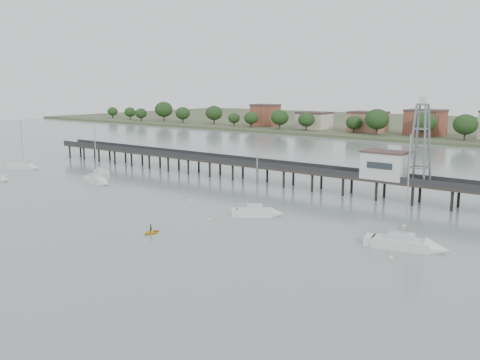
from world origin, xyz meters
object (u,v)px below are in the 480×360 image
object	(u,v)px
lattice_tower	(420,144)
white_tender	(102,172)
pier	(275,167)
sailboat_c	(262,213)
sailboat_f	(26,167)
sailboat_d	(415,246)
yellow_dinghy	(151,233)
sailboat_b	(99,181)

from	to	relation	value
lattice_tower	white_tender	bearing A→B (deg)	-168.95
pier	sailboat_c	distance (m)	29.33
sailboat_f	white_tender	world-z (taller)	sailboat_f
white_tender	sailboat_d	bearing A→B (deg)	-13.77
white_tender	yellow_dinghy	size ratio (longest dim) A/B	1.57
sailboat_d	pier	bearing A→B (deg)	133.93
pier	white_tender	world-z (taller)	pier
sailboat_d	lattice_tower	bearing A→B (deg)	97.16
sailboat_d	sailboat_c	bearing A→B (deg)	162.66
sailboat_c	sailboat_d	bearing A→B (deg)	-43.15
yellow_dinghy	sailboat_f	bearing A→B (deg)	161.83
sailboat_d	white_tender	bearing A→B (deg)	158.68
sailboat_c	pier	bearing A→B (deg)	81.93
sailboat_f	yellow_dinghy	xyz separation A→B (m)	(70.61, -21.72, -0.64)
lattice_tower	pier	bearing A→B (deg)	-180.00
lattice_tower	sailboat_f	size ratio (longest dim) A/B	1.14
sailboat_f	white_tender	distance (m)	22.39
yellow_dinghy	lattice_tower	bearing A→B (deg)	60.33
pier	sailboat_b	size ratio (longest dim) A/B	11.40
sailboat_c	white_tender	world-z (taller)	sailboat_c
pier	lattice_tower	distance (m)	32.34
sailboat_b	sailboat_f	size ratio (longest dim) A/B	0.97
sailboat_c	white_tender	bearing A→B (deg)	131.02
sailboat_b	sailboat_c	size ratio (longest dim) A/B	1.01
sailboat_b	white_tender	xyz separation A→B (m)	(-10.83, 9.09, -0.17)
sailboat_f	yellow_dinghy	world-z (taller)	sailboat_f
lattice_tower	sailboat_d	distance (m)	31.15
lattice_tower	sailboat_d	bearing A→B (deg)	-70.65
yellow_dinghy	pier	bearing A→B (deg)	98.90
sailboat_b	sailboat_c	bearing A→B (deg)	3.20
lattice_tower	sailboat_c	size ratio (longest dim) A/B	1.19
lattice_tower	sailboat_f	world-z (taller)	lattice_tower
sailboat_f	yellow_dinghy	distance (m)	73.88
sailboat_c	yellow_dinghy	world-z (taller)	sailboat_c
lattice_tower	sailboat_b	size ratio (longest dim) A/B	1.18
sailboat_b	pier	bearing A→B (deg)	42.56
sailboat_b	white_tender	distance (m)	14.14
sailboat_c	sailboat_f	xyz separation A→B (m)	(-77.48, 3.32, -0.00)
sailboat_d	sailboat_f	distance (m)	104.31
sailboat_f	white_tender	xyz separation A→B (m)	(21.05, 7.63, -0.17)
white_tender	pier	bearing A→B (deg)	14.24
sailboat_b	sailboat_d	xyz separation A→B (m)	(72.27, -4.27, -0.01)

